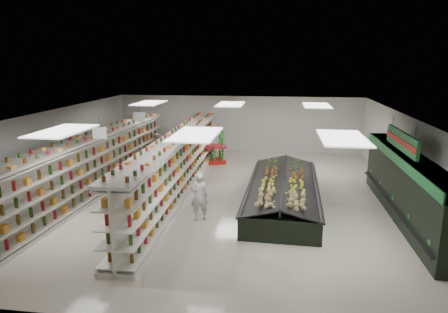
# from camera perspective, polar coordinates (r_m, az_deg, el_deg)

# --- Properties ---
(floor) EXTENTS (16.00, 16.00, 0.00)m
(floor) POSITION_cam_1_polar(r_m,az_deg,el_deg) (15.84, -0.87, -5.51)
(floor) COLOR beige
(floor) RESTS_ON ground
(ceiling) EXTENTS (14.00, 16.00, 0.02)m
(ceiling) POSITION_cam_1_polar(r_m,az_deg,el_deg) (15.10, -0.91, 6.04)
(ceiling) COLOR white
(ceiling) RESTS_ON wall_back
(wall_back) EXTENTS (14.00, 0.02, 3.20)m
(wall_back) POSITION_cam_1_polar(r_m,az_deg,el_deg) (23.19, 2.13, 4.67)
(wall_back) COLOR silver
(wall_back) RESTS_ON floor
(wall_front) EXTENTS (14.00, 0.02, 3.20)m
(wall_front) POSITION_cam_1_polar(r_m,az_deg,el_deg) (8.01, -9.87, -13.14)
(wall_front) COLOR silver
(wall_front) RESTS_ON floor
(wall_left) EXTENTS (0.02, 16.00, 3.20)m
(wall_left) POSITION_cam_1_polar(r_m,az_deg,el_deg) (17.83, -23.72, 0.83)
(wall_left) COLOR silver
(wall_left) RESTS_ON floor
(wall_right) EXTENTS (0.02, 16.00, 3.20)m
(wall_right) POSITION_cam_1_polar(r_m,az_deg,el_deg) (15.93, 24.85, -0.69)
(wall_right) COLOR silver
(wall_right) RESTS_ON floor
(produce_wall_case) EXTENTS (0.93, 8.00, 2.20)m
(produce_wall_case) POSITION_cam_1_polar(r_m,az_deg,el_deg) (14.50, 24.60, -3.45)
(produce_wall_case) COLOR black
(produce_wall_case) RESTS_ON floor
(aisle_sign_near) EXTENTS (0.52, 0.06, 0.75)m
(aisle_sign_near) POSITION_cam_1_polar(r_m,az_deg,el_deg) (14.38, -17.34, 3.24)
(aisle_sign_near) COLOR white
(aisle_sign_near) RESTS_ON ceiling
(aisle_sign_far) EXTENTS (0.52, 0.06, 0.75)m
(aisle_sign_far) POSITION_cam_1_polar(r_m,az_deg,el_deg) (18.03, -11.99, 5.53)
(aisle_sign_far) COLOR white
(aisle_sign_far) RESTS_ON ceiling
(hortifruti_banner) EXTENTS (0.12, 3.20, 0.95)m
(hortifruti_banner) POSITION_cam_1_polar(r_m,az_deg,el_deg) (14.10, 24.04, 2.06)
(hortifruti_banner) COLOR #207839
(hortifruti_banner) RESTS_ON ceiling
(gondola_left) EXTENTS (1.67, 13.56, 2.34)m
(gondola_left) POSITION_cam_1_polar(r_m,az_deg,el_deg) (16.40, -18.34, -1.62)
(gondola_left) COLOR silver
(gondola_left) RESTS_ON floor
(gondola_center) EXTENTS (1.17, 13.53, 2.34)m
(gondola_center) POSITION_cam_1_polar(r_m,az_deg,el_deg) (16.06, -6.48, -1.32)
(gondola_center) COLOR silver
(gondola_center) RESTS_ON floor
(produce_island) EXTENTS (2.81, 7.17, 1.06)m
(produce_island) POSITION_cam_1_polar(r_m,az_deg,el_deg) (15.03, 8.42, -4.78)
(produce_island) COLOR black
(produce_island) RESTS_ON floor
(soda_endcap) EXTENTS (1.54, 1.30, 1.67)m
(soda_endcap) POSITION_cam_1_polar(r_m,az_deg,el_deg) (20.48, -1.67, 1.24)
(soda_endcap) COLOR red
(soda_endcap) RESTS_ON floor
(shopper_main) EXTENTS (0.70, 0.60, 1.64)m
(shopper_main) POSITION_cam_1_polar(r_m,az_deg,el_deg) (13.23, -3.54, -5.69)
(shopper_main) COLOR silver
(shopper_main) RESTS_ON floor
(shopper_background) EXTENTS (0.68, 0.84, 1.49)m
(shopper_background) POSITION_cam_1_polar(r_m,az_deg,el_deg) (21.24, -9.53, 1.32)
(shopper_background) COLOR tan
(shopper_background) RESTS_ON floor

